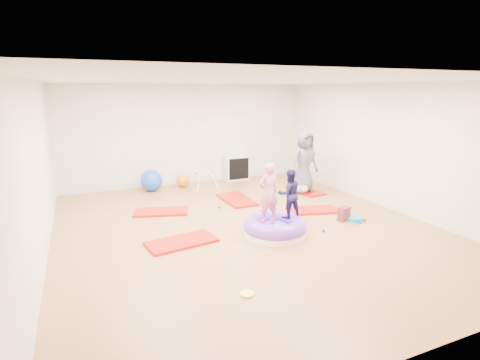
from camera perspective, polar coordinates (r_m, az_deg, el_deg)
name	(u,v)px	position (r m, az deg, el deg)	size (l,w,h in m)	color
room	(246,158)	(7.03, 0.98, 3.43)	(7.01, 8.01, 2.81)	olive
gym_mat_front_left	(182,242)	(6.77, -8.89, -9.29)	(1.21, 0.60, 0.05)	#AE2215
gym_mat_mid_left	(161,212)	(8.45, -11.94, -4.76)	(1.16, 0.58, 0.05)	#AE2215
gym_mat_center_back	(237,199)	(9.16, -0.48, -2.99)	(1.24, 0.62, 0.05)	#AE2215
gym_mat_right	(314,210)	(8.54, 11.24, -4.52)	(1.09, 0.55, 0.05)	#AE2215
gym_mat_rear_right	(305,191)	(10.11, 9.95, -1.62)	(1.09, 0.55, 0.05)	#AE2215
inflatable_cushion	(275,228)	(7.04, 5.35, -7.23)	(1.19, 1.19, 0.37)	white
child_pink	(268,190)	(6.71, 4.34, -1.54)	(0.40, 0.26, 1.10)	#DC6A8D
child_navy	(289,191)	(7.00, 7.51, -1.70)	(0.45, 0.35, 0.93)	#18163C
adult_caregiver	(304,162)	(9.83, 9.79, 2.79)	(0.77, 0.50, 1.57)	#4F515B
infant	(302,188)	(9.80, 9.39, -1.26)	(0.38, 0.38, 0.22)	#849CC7
ball_pit_balls	(282,214)	(8.16, 6.49, -5.13)	(3.34, 2.56, 0.07)	red
exercise_ball_blue	(151,180)	(10.24, -13.34, -0.06)	(0.58, 0.58, 0.58)	blue
exercise_ball_orange	(183,181)	(10.52, -8.74, -0.10)	(0.36, 0.36, 0.36)	orange
infant_play_gym	(204,178)	(10.10, -5.46, 0.31)	(0.65, 0.62, 0.50)	silver
cube_shelf	(237,168)	(11.20, -0.50, 1.86)	(0.73, 0.36, 0.73)	silver
balance_disc	(354,219)	(8.15, 16.96, -5.64)	(0.33, 0.33, 0.07)	#0C979B
backpack	(344,214)	(8.05, 15.57, -4.97)	(0.25, 0.16, 0.29)	#A52336
yellow_toy	(247,294)	(5.17, 1.07, -16.96)	(0.19, 0.19, 0.03)	yellow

